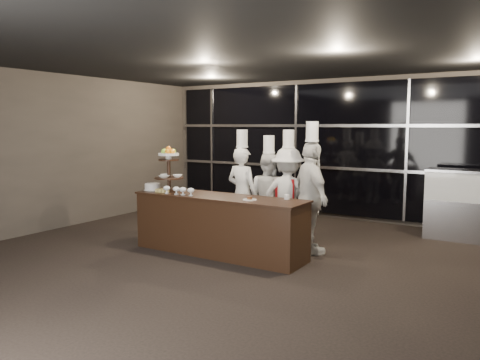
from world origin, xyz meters
The scene contains 14 objects.
room centered at (0.00, 0.00, 1.50)m, with size 10.00×10.00×10.00m.
window_wall centered at (0.00, 4.94, 1.50)m, with size 8.60×0.10×2.80m.
buffet_counter centered at (-0.78, 1.27, 0.47)m, with size 2.84×0.74×0.92m.
display_stand centered at (-1.78, 1.27, 1.34)m, with size 0.48×0.48×0.74m.
compotes centered at (-1.39, 1.05, 1.00)m, with size 0.60×0.11×0.12m.
layer_cake centered at (-2.10, 1.22, 0.97)m, with size 0.30×0.30×0.11m.
pastry_squares centered at (-1.79, 1.10, 0.95)m, with size 0.20×0.13×0.05m.
small_plate centered at (-0.16, 1.17, 0.94)m, with size 0.20×0.20×0.05m.
chef_cup centered at (0.27, 1.52, 0.96)m, with size 0.08×0.08×0.07m, color white.
display_case centered at (2.35, 4.30, 0.69)m, with size 1.29×0.56×1.24m.
chef_a centered at (-0.96, 2.25, 0.85)m, with size 0.63×0.44×1.93m.
chef_b centered at (-0.55, 2.45, 0.78)m, with size 0.87×0.75×1.84m.
chef_c centered at (-0.17, 2.44, 0.83)m, with size 1.16×0.82×1.93m.
chef_d centered at (0.42, 2.06, 0.90)m, with size 1.05×1.02×2.07m.
Camera 1 is at (3.30, -4.62, 2.00)m, focal length 35.00 mm.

